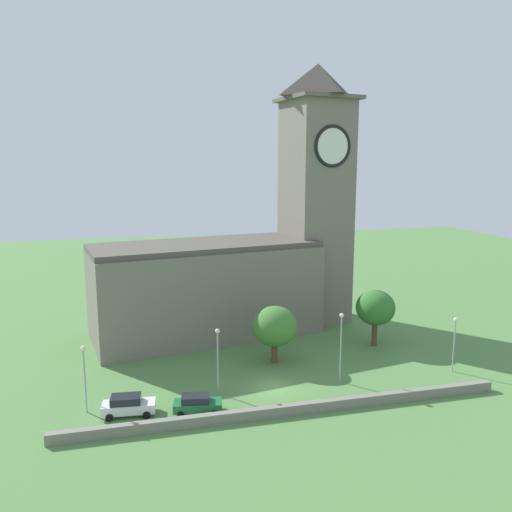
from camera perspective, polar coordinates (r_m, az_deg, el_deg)
name	(u,v)px	position (r m, az deg, el deg)	size (l,w,h in m)	color
ground_plane	(241,339)	(66.46, -1.67, -9.31)	(200.00, 200.00, 0.00)	#517F42
church	(247,253)	(68.49, -1.03, 0.29)	(36.85, 16.79, 35.60)	slate
quay_barrier	(291,409)	(47.87, 3.95, -16.77)	(41.46, 0.70, 0.96)	gray
car_white	(128,405)	(48.89, -14.13, -15.89)	(4.85, 2.58, 1.82)	silver
car_green	(197,404)	(48.19, -6.60, -16.12)	(4.60, 2.66, 1.69)	#1E6B38
streetlamp_west_end	(84,368)	(49.00, -18.68, -11.76)	(0.44, 0.44, 6.35)	#9EA0A5
streetlamp_west_mid	(218,350)	(50.13, -4.32, -10.50)	(0.44, 0.44, 6.67)	#9EA0A5
streetlamp_central	(341,337)	(53.23, 9.50, -8.91)	(0.44, 0.44, 7.37)	#9EA0A5
streetlamp_east_mid	(455,335)	(59.29, 21.36, -8.24)	(0.44, 0.44, 6.08)	#9EA0A5
tree_riverside_west	(375,308)	(64.56, 13.23, -5.69)	(4.80, 4.80, 7.02)	brown
tree_by_tower	(275,326)	(57.73, 2.10, -7.89)	(5.05, 5.05, 6.56)	brown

